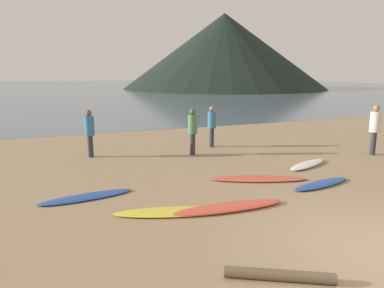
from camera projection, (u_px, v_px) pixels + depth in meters
name	position (u px, v px, depth m)	size (l,w,h in m)	color
ground_plane	(179.00, 145.00, 14.97)	(120.00, 120.00, 0.20)	#997C5B
ocean_water	(79.00, 88.00, 63.63)	(140.00, 100.00, 0.01)	slate
headland_hill	(224.00, 51.00, 61.15)	(34.83, 34.83, 12.61)	black
surfboard_0	(86.00, 197.00, 8.41)	(2.20, 0.52, 0.06)	#1E479E
surfboard_1	(175.00, 212.00, 7.51)	(2.60, 0.58, 0.07)	yellow
surfboard_2	(228.00, 207.00, 7.72)	(2.62, 0.54, 0.10)	#D84C38
surfboard_3	(259.00, 179.00, 9.81)	(2.65, 0.59, 0.07)	#D84C38
surfboard_4	(322.00, 184.00, 9.35)	(2.00, 0.46, 0.08)	#1E479E
surfboard_5	(308.00, 164.00, 11.27)	(1.95, 0.48, 0.10)	white
person_0	(90.00, 129.00, 12.27)	(0.34, 0.34, 1.66)	#2D2D38
person_1	(193.00, 128.00, 12.60)	(0.34, 0.34, 1.67)	#2D2D38
person_2	(375.00, 126.00, 12.59)	(0.36, 0.36, 1.79)	#2D2D38
person_3	(212.00, 123.00, 13.94)	(0.33, 0.33, 1.62)	#2D2D38
driftwood_log	(279.00, 275.00, 5.09)	(0.16, 0.16, 1.58)	brown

